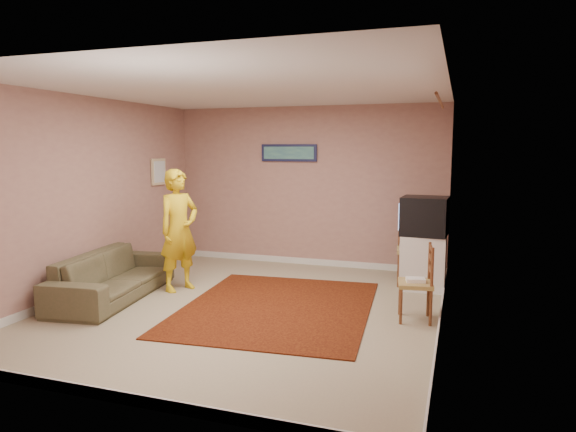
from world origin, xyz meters
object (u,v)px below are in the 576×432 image
(crt_tv, at_px, (424,216))
(sofa, at_px, (113,276))
(tv_cabinet, at_px, (423,262))
(person, at_px, (179,230))
(chair_a, at_px, (414,241))
(chair_b, at_px, (416,274))

(crt_tv, height_order, sofa, crt_tv)
(tv_cabinet, xyz_separation_m, person, (-3.14, -1.13, 0.45))
(tv_cabinet, relative_size, chair_a, 1.35)
(chair_b, relative_size, person, 0.29)
(tv_cabinet, relative_size, person, 0.45)
(sofa, bearing_deg, chair_a, -69.78)
(chair_b, relative_size, sofa, 0.23)
(chair_a, distance_m, person, 3.27)
(chair_b, bearing_deg, person, -102.99)
(crt_tv, relative_size, chair_a, 1.17)
(tv_cabinet, bearing_deg, chair_b, -89.49)
(tv_cabinet, bearing_deg, person, -160.27)
(tv_cabinet, bearing_deg, sofa, -154.96)
(tv_cabinet, distance_m, person, 3.37)
(chair_a, bearing_deg, chair_b, -90.78)
(crt_tv, bearing_deg, person, -156.76)
(chair_a, xyz_separation_m, sofa, (-3.60, -1.92, -0.33))
(sofa, distance_m, person, 1.02)
(crt_tv, relative_size, sofa, 0.32)
(crt_tv, bearing_deg, tv_cabinet, -0.00)
(chair_a, relative_size, chair_b, 1.17)
(tv_cabinet, relative_size, crt_tv, 1.16)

